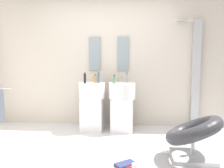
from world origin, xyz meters
The scene contains 17 objects.
ground_plane centered at (0.00, 0.00, -0.02)m, with size 4.80×3.60×0.04m, color silver.
rear_partition centered at (0.00, 1.65, 1.30)m, with size 4.80×0.10×2.60m, color beige.
pedestal_sink_left centered at (-0.28, 1.22, 0.49)m, with size 0.49×0.49×0.99m.
pedestal_sink_right centered at (0.28, 1.22, 0.49)m, with size 0.49×0.49×0.99m.
vanity_mirror_left centered at (-0.28, 1.58, 1.42)m, with size 0.22×0.03×0.65m, color #8C9EA8.
vanity_mirror_right centered at (0.28, 1.58, 1.42)m, with size 0.22×0.03×0.65m, color #8C9EA8.
shower_column centered at (1.65, 1.53, 1.08)m, with size 0.49×0.24×2.05m.
lounge_chair centered at (1.28, 0.06, 0.35)m, with size 1.05×1.05×0.65m.
area_rug centered at (0.53, -0.20, 0.01)m, with size 1.14×0.81×0.01m, color #B2B2B7.
magazine_navy centered at (0.38, -0.23, 0.03)m, with size 0.26×0.14×0.04m, color navy.
magazine_red centered at (0.39, -0.24, 0.02)m, with size 0.25×0.15×0.02m, color #B73838.
coffee_mug centered at (0.50, -0.34, 0.05)m, with size 0.08×0.08×0.08m, color white.
soap_bottle_black centered at (-0.38, 1.09, 0.98)m, with size 0.04×0.04×0.19m.
soap_bottle_green centered at (0.14, 1.11, 0.96)m, with size 0.06×0.06×0.16m.
soap_bottle_amber centered at (-0.19, 1.11, 0.97)m, with size 0.05×0.05×0.16m.
soap_bottle_grey centered at (0.36, 1.31, 0.98)m, with size 0.04×0.04×0.19m.
soap_bottle_blue centered at (-0.14, 1.13, 0.98)m, with size 0.05×0.05×0.19m.
Camera 1 is at (0.45, -3.12, 1.39)m, focal length 38.58 mm.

